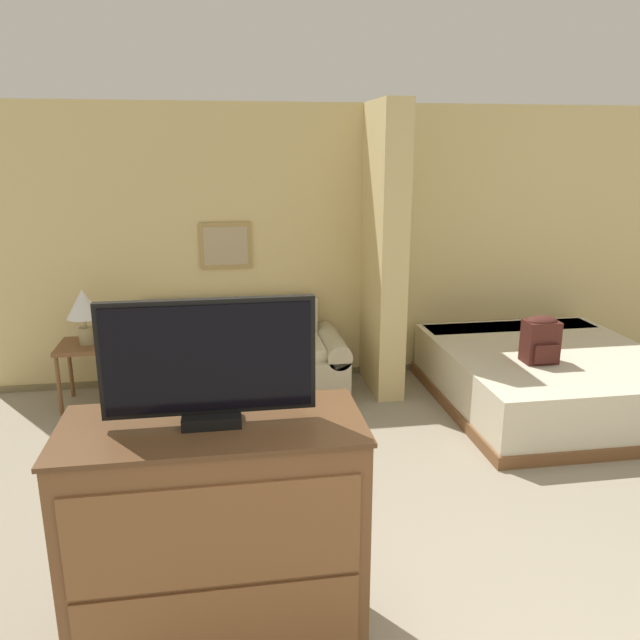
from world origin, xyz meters
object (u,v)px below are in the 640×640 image
(backpack, at_px, (541,339))
(coffee_table, at_px, (233,402))
(couch, at_px, (231,364))
(tv_dresser, at_px, (218,541))
(table_lamp, at_px, (83,307))
(bed, at_px, (547,377))
(tv, at_px, (209,363))

(backpack, bearing_deg, coffee_table, -178.17)
(coffee_table, xyz_separation_m, backpack, (2.49, 0.08, 0.35))
(couch, distance_m, tv_dresser, 3.02)
(couch, relative_size, backpack, 5.31)
(table_lamp, relative_size, bed, 0.23)
(couch, height_order, coffee_table, couch)
(couch, height_order, bed, couch)
(tv, height_order, backpack, tv)
(couch, xyz_separation_m, tv_dresser, (-0.11, -3.01, 0.25))
(couch, distance_m, tv, 3.19)
(couch, xyz_separation_m, backpack, (2.49, -0.92, 0.40))
(tv_dresser, xyz_separation_m, bed, (2.85, 2.37, -0.30))
(coffee_table, relative_size, table_lamp, 1.45)
(tv, distance_m, bed, 3.87)
(tv_dresser, xyz_separation_m, tv, (-0.00, 0.00, 0.82))
(table_lamp, height_order, tv_dresser, tv_dresser)
(couch, distance_m, backpack, 2.69)
(couch, height_order, tv, tv)
(tv_dresser, height_order, bed, tv_dresser)
(table_lamp, height_order, backpack, table_lamp)
(couch, height_order, table_lamp, table_lamp)
(coffee_table, bearing_deg, bed, 7.34)
(tv, height_order, bed, tv)
(couch, height_order, backpack, backpack)
(bed, bearing_deg, couch, 166.75)
(table_lamp, bearing_deg, bed, -9.29)
(tv_dresser, distance_m, tv, 0.82)
(couch, relative_size, tv, 2.42)
(bed, bearing_deg, backpack, -132.19)
(bed, height_order, backpack, backpack)
(tv, bearing_deg, couch, 87.89)
(couch, bearing_deg, tv_dresser, -92.11)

